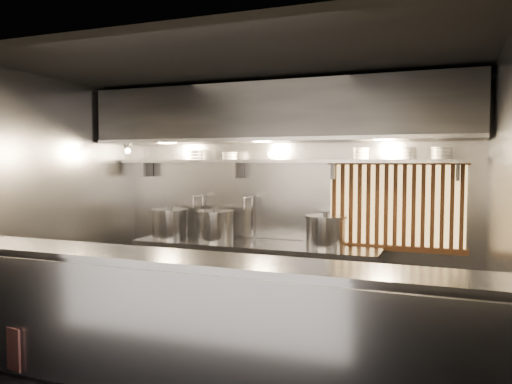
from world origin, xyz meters
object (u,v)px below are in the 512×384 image
Objects in this scene: heat_lamp at (127,146)px; stock_pot_left at (170,223)px; pendant_bulb at (272,154)px; stock_pot_mid at (215,225)px; stock_pot_right at (326,231)px.

heat_lamp is 1.11m from stock_pot_left.
pendant_bulb is 1.13m from stock_pot_mid.
stock_pot_mid reaches higher than stock_pot_right.
stock_pot_right is (1.38, 0.03, -0.00)m from stock_pot_mid.
stock_pot_right is (2.46, 0.31, -0.98)m from heat_lamp.
heat_lamp reaches higher than stock_pot_mid.
stock_pot_left is (0.45, 0.27, -0.98)m from heat_lamp.
pendant_bulb reaches higher than stock_pot_left.
pendant_bulb is 1.10m from stock_pot_right.
pendant_bulb is at bearing 176.92° from stock_pot_right.
stock_pot_left is 0.79× the size of stock_pot_mid.
stock_pot_mid is 1.38m from stock_pot_right.
pendant_bulb reaches higher than stock_pot_mid.
stock_pot_mid is (-0.72, -0.06, -0.87)m from pendant_bulb.
stock_pot_left and stock_pot_mid have the same top height.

